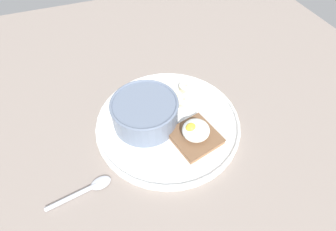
# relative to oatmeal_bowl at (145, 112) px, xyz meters

# --- Properties ---
(ground_plane) EXTENTS (1.20, 1.20, 0.02)m
(ground_plane) POSITION_rel_oatmeal_bowl_xyz_m (0.04, -0.02, -0.05)
(ground_plane) COLOR gray
(ground_plane) RESTS_ON ground
(plate) EXTENTS (0.30, 0.30, 0.02)m
(plate) POSITION_rel_oatmeal_bowl_xyz_m (0.04, -0.02, -0.03)
(plate) COLOR white
(plate) RESTS_ON ground_plane
(oatmeal_bowl) EXTENTS (0.13, 0.13, 0.06)m
(oatmeal_bowl) POSITION_rel_oatmeal_bowl_xyz_m (0.00, 0.00, 0.00)
(oatmeal_bowl) COLOR slate
(oatmeal_bowl) RESTS_ON plate
(toast_slice) EXTENTS (0.10, 0.10, 0.01)m
(toast_slice) POSITION_rel_oatmeal_bowl_xyz_m (0.08, -0.08, -0.02)
(toast_slice) COLOR brown
(toast_slice) RESTS_ON plate
(poached_egg) EXTENTS (0.05, 0.05, 0.04)m
(poached_egg) POSITION_rel_oatmeal_bowl_xyz_m (0.08, -0.08, 0.00)
(poached_egg) COLOR white
(poached_egg) RESTS_ON toast_slice
(banana_slice_front) EXTENTS (0.04, 0.04, 0.02)m
(banana_slice_front) POSITION_rel_oatmeal_bowl_xyz_m (0.09, 0.02, -0.02)
(banana_slice_front) COLOR beige
(banana_slice_front) RESTS_ON plate
(banana_slice_left) EXTENTS (0.04, 0.04, 0.01)m
(banana_slice_left) POSITION_rel_oatmeal_bowl_xyz_m (0.08, 0.05, -0.02)
(banana_slice_left) COLOR beige
(banana_slice_left) RESTS_ON plate
(banana_slice_back) EXTENTS (0.04, 0.04, 0.01)m
(banana_slice_back) POSITION_rel_oatmeal_bowl_xyz_m (0.11, 0.06, -0.02)
(banana_slice_back) COLOR #F0E7C1
(banana_slice_back) RESTS_ON plate
(spoon) EXTENTS (0.12, 0.04, 0.01)m
(spoon) POSITION_rel_oatmeal_bowl_xyz_m (-0.14, -0.11, -0.04)
(spoon) COLOR silver
(spoon) RESTS_ON ground_plane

